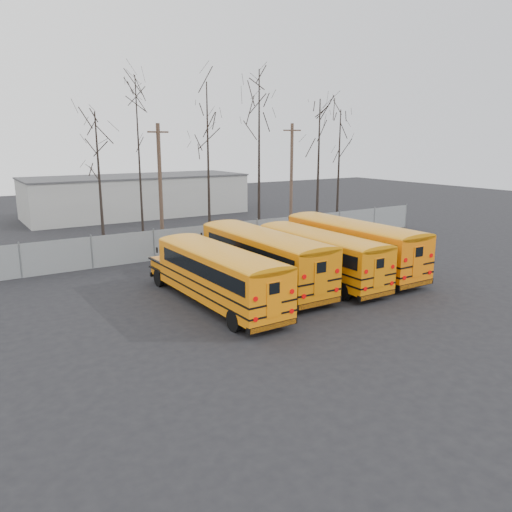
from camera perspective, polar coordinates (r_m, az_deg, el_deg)
ground at (r=25.26m, az=7.27°, el=-4.74°), size 120.00×120.00×0.00m
fence at (r=34.76m, az=-5.41°, el=1.95°), size 40.00×0.04×2.00m
distant_building at (r=53.64m, az=-13.42°, el=6.67°), size 22.00×8.00×4.00m
bus_a at (r=23.50m, az=-4.45°, el=-1.73°), size 2.55×10.38×2.89m
bus_b at (r=26.42m, az=0.66°, el=0.25°), size 2.63×11.10×3.10m
bus_c at (r=27.66m, az=7.13°, el=0.47°), size 2.41×10.33×2.88m
bus_d at (r=29.92m, az=10.74°, el=1.60°), size 2.61×11.25×3.14m
utility_pole_left at (r=35.78m, az=-10.88°, el=7.81°), size 1.57×0.29×8.82m
utility_pole_right at (r=45.62m, az=4.07°, el=9.32°), size 1.59×0.60×9.14m
tree_2 at (r=33.35m, az=-17.40°, el=7.37°), size 0.26×0.26×9.40m
tree_3 at (r=38.33m, az=-13.19°, el=10.39°), size 0.26×0.26×12.19m
tree_4 at (r=36.14m, az=-5.47°, el=10.05°), size 0.26×0.26×11.60m
tree_5 at (r=40.35m, az=0.35°, el=11.41°), size 0.26×0.26×12.99m
tree_6 at (r=41.73m, az=7.13°, el=9.93°), size 0.26×0.26×10.89m
tree_7 at (r=45.28m, az=9.42°, el=9.69°), size 0.26×0.26×10.25m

